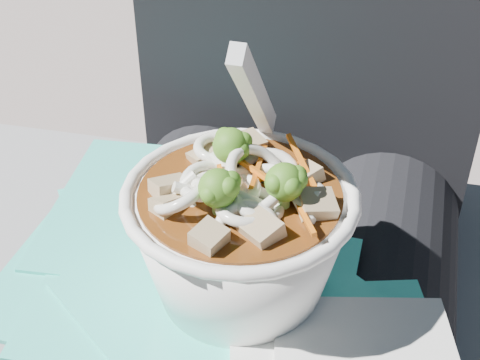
# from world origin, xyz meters

# --- Properties ---
(person_body) EXTENTS (0.34, 0.94, 0.98)m
(person_body) POSITION_xyz_m (0.00, 0.09, 0.53)
(person_body) COLOR black
(person_body) RESTS_ON ground
(plastic_bag) EXTENTS (0.35, 0.32, 0.01)m
(plastic_bag) POSITION_xyz_m (-0.05, 0.01, 0.58)
(plastic_bag) COLOR #31CFB9
(plastic_bag) RESTS_ON lap
(udon_bowl) EXTENTS (0.19, 0.19, 0.20)m
(udon_bowl) POSITION_xyz_m (0.00, -0.00, 0.65)
(udon_bowl) COLOR white
(udon_bowl) RESTS_ON plastic_bag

